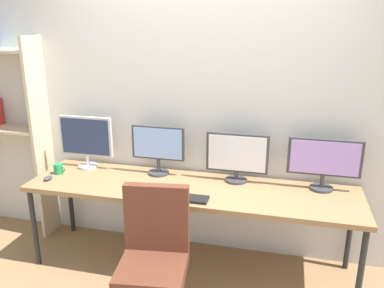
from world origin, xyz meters
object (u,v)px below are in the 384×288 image
at_px(coffee_mug, 58,169).
at_px(monitor_far_left, 86,139).
at_px(office_chair, 154,273).
at_px(monitor_center_right, 237,156).
at_px(monitor_far_right, 324,161).
at_px(computer_mouse, 48,178).
at_px(desk, 191,192).
at_px(monitor_center_left, 158,147).
at_px(keyboard_main, 183,198).

bearing_deg(coffee_mug, monitor_far_left, 50.81).
relative_size(office_chair, monitor_center_right, 1.93).
distance_m(monitor_center_right, monitor_far_right, 0.68).
relative_size(monitor_far_right, computer_mouse, 5.86).
xyz_separation_m(desk, office_chair, (-0.07, -0.71, -0.29)).
distance_m(monitor_far_left, monitor_center_right, 1.37).
bearing_deg(office_chair, coffee_mug, 147.83).
relative_size(desk, monitor_far_left, 5.37).
xyz_separation_m(office_chair, monitor_center_right, (0.42, 0.92, 0.56)).
xyz_separation_m(monitor_far_right, computer_mouse, (-2.23, -0.36, -0.22)).
bearing_deg(monitor_center_left, desk, -31.83).
height_order(monitor_center_left, coffee_mug, monitor_center_left).
bearing_deg(monitor_center_right, office_chair, -114.35).
relative_size(monitor_far_left, keyboard_main, 1.30).
height_order(keyboard_main, computer_mouse, computer_mouse).
bearing_deg(computer_mouse, monitor_center_right, 13.08).
bearing_deg(monitor_far_right, keyboard_main, -156.67).
height_order(monitor_far_left, computer_mouse, monitor_far_left).
xyz_separation_m(office_chair, monitor_far_right, (1.10, 0.92, 0.58)).
bearing_deg(monitor_far_right, monitor_center_left, -180.00).
height_order(monitor_far_right, keyboard_main, monitor_far_right).
bearing_deg(keyboard_main, computer_mouse, 176.09).
bearing_deg(monitor_center_right, keyboard_main, -127.70).
bearing_deg(desk, computer_mouse, -173.03).
height_order(desk, monitor_center_right, monitor_center_right).
bearing_deg(office_chair, monitor_far_right, 39.87).
height_order(desk, computer_mouse, computer_mouse).
bearing_deg(coffee_mug, desk, -0.06).
relative_size(monitor_far_left, computer_mouse, 5.22).
distance_m(keyboard_main, coffee_mug, 1.22).
bearing_deg(monitor_center_right, desk, -148.16).
relative_size(keyboard_main, computer_mouse, 4.01).
bearing_deg(monitor_center_right, monitor_center_left, -179.99).
bearing_deg(coffee_mug, computer_mouse, -93.56).
relative_size(monitor_center_right, monitor_far_right, 0.91).
distance_m(monitor_far_right, keyboard_main, 1.14).
bearing_deg(monitor_center_right, coffee_mug, -172.19).
height_order(desk, coffee_mug, coffee_mug).
bearing_deg(desk, keyboard_main, -90.00).
xyz_separation_m(monitor_center_left, keyboard_main, (0.34, -0.44, -0.24)).
xyz_separation_m(office_chair, coffee_mug, (-1.12, 0.71, 0.38)).
height_order(monitor_center_right, computer_mouse, monitor_center_right).
bearing_deg(monitor_center_left, coffee_mug, -166.15).
height_order(office_chair, monitor_center_left, monitor_center_left).
bearing_deg(computer_mouse, monitor_far_right, 9.16).
xyz_separation_m(desk, monitor_center_left, (-0.34, 0.21, 0.29)).
height_order(office_chair, monitor_far_left, monitor_far_left).
distance_m(desk, computer_mouse, 1.22).
bearing_deg(monitor_center_left, office_chair, -73.71).
bearing_deg(monitor_far_left, monitor_far_right, -0.00).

